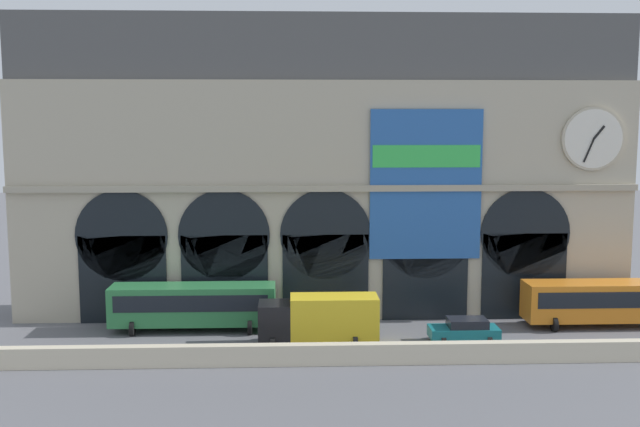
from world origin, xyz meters
The scene contains 7 objects.
ground_plane centered at (0.00, 0.00, 0.00)m, with size 200.00×200.00×0.00m, color slate.
quay_parapet_wall centered at (0.00, -4.48, 0.62)m, with size 90.00×0.70×1.24m, color beige.
station_building centered at (0.04, 7.67, 10.42)m, with size 43.76×5.74×21.44m.
bus_midwest centered at (-9.01, 2.84, 1.78)m, with size 11.00×3.25×3.10m.
box_truck_center centered at (-0.61, -0.62, 1.70)m, with size 7.50×2.91×3.12m.
car_mideast centered at (8.63, -0.51, 0.80)m, with size 4.40×2.22×1.55m.
bus_east centered at (19.07, 2.73, 1.78)m, with size 11.00×3.25×3.10m.
Camera 1 is at (-2.36, -45.30, 14.03)m, focal length 40.97 mm.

